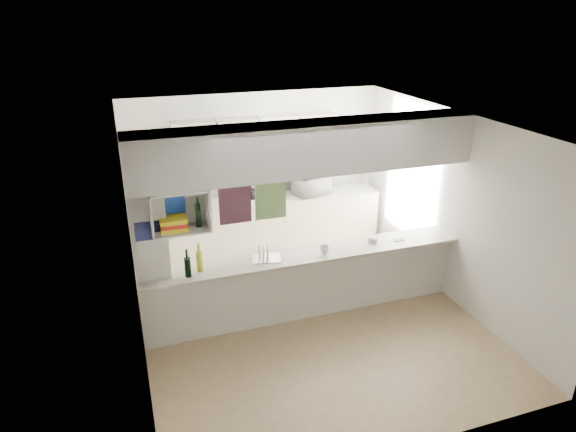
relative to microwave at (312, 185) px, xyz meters
name	(u,v)px	position (x,y,z in m)	size (l,w,h in m)	color
floor	(305,315)	(-0.87, -2.08, -1.08)	(4.80, 4.80, 0.00)	#907653
ceiling	(308,123)	(-0.87, -2.08, 1.52)	(4.80, 4.80, 0.00)	white
wall_back	(256,172)	(-0.87, 0.32, 0.22)	(4.20, 4.20, 0.00)	silver
wall_left	(132,250)	(-2.97, -2.08, 0.22)	(4.80, 4.80, 0.00)	silver
wall_right	(450,207)	(1.23, -2.08, 0.22)	(4.80, 4.80, 0.00)	silver
servery_partition	(294,201)	(-1.05, -2.08, 0.58)	(4.20, 0.50, 2.60)	silver
cubby_shelf	(178,213)	(-2.44, -2.14, 0.63)	(0.65, 0.35, 0.50)	white
kitchen_run	(270,203)	(-0.71, 0.06, -0.26)	(3.60, 0.63, 2.24)	beige
microwave	(312,185)	(0.00, 0.00, 0.00)	(0.58, 0.39, 0.32)	white
bowl	(310,174)	(-0.05, -0.03, 0.19)	(0.27, 0.27, 0.07)	#0D3398
dish_rack	(266,253)	(-1.40, -2.05, -0.08)	(0.41, 0.34, 0.19)	silver
cup	(325,249)	(-0.65, -2.15, -0.10)	(0.11, 0.11, 0.09)	white
wine_bottles	(194,264)	(-2.31, -2.15, -0.03)	(0.23, 0.16, 0.36)	black
plastic_tubs	(375,240)	(0.12, -2.04, -0.13)	(0.48, 0.17, 0.06)	silver
utensil_jar	(253,194)	(-0.99, 0.07, -0.08)	(0.11, 0.11, 0.16)	black
knife_block	(266,191)	(-0.76, 0.10, -0.07)	(0.10, 0.08, 0.19)	brown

